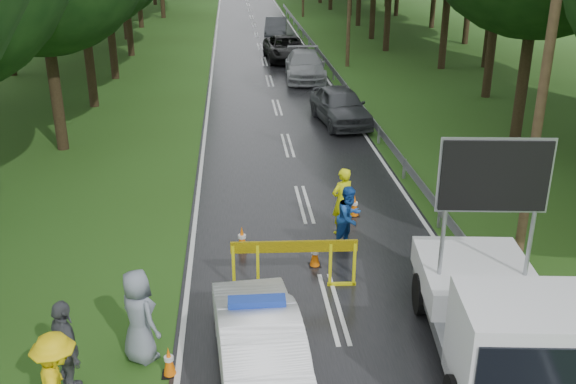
{
  "coord_description": "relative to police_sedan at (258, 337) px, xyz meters",
  "views": [
    {
      "loc": [
        -2.11,
        -12.36,
        7.92
      ],
      "look_at": [
        -0.69,
        3.88,
        1.3
      ],
      "focal_mm": 40.0,
      "sensor_mm": 36.0,
      "label": 1
    }
  ],
  "objects": [
    {
      "name": "barrier",
      "position": [
        1.0,
        3.03,
        0.21
      ],
      "size": [
        2.98,
        0.2,
        1.23
      ],
      "rotation": [
        0.0,
        0.0,
        -0.04
      ],
      "color": "#D4CF0B",
      "rests_on": "ground"
    },
    {
      "name": "queue_car_fourth",
      "position": [
        3.32,
        42.52,
        0.07
      ],
      "size": [
        2.17,
        4.95,
        1.58
      ],
      "primitive_type": "imported",
      "rotation": [
        0.0,
        0.0,
        -0.11
      ],
      "color": "#44454C",
      "rests_on": "ground"
    },
    {
      "name": "utility_pole_near",
      "position": [
        7.0,
        4.03,
        4.34
      ],
      "size": [
        1.4,
        0.24,
        10.0
      ],
      "color": "#402D1D",
      "rests_on": "ground"
    },
    {
      "name": "cone_center",
      "position": [
        1.62,
        4.03,
        -0.4
      ],
      "size": [
        0.31,
        0.31,
        0.66
      ],
      "color": "black",
      "rests_on": "ground"
    },
    {
      "name": "cone_left_mid",
      "position": [
        -0.2,
        5.03,
        -0.37
      ],
      "size": [
        0.34,
        0.34,
        0.72
      ],
      "color": "black",
      "rests_on": "ground"
    },
    {
      "name": "police_sedan",
      "position": [
        0.0,
        0.0,
        0.0
      ],
      "size": [
        1.87,
        4.48,
        1.58
      ],
      "rotation": [
        0.0,
        0.0,
        3.22
      ],
      "color": "white",
      "rests_on": "ground"
    },
    {
      "name": "queue_car_first",
      "position": [
        4.4,
        17.06,
        0.09
      ],
      "size": [
        2.5,
        4.96,
        1.62
      ],
      "primitive_type": "imported",
      "rotation": [
        0.0,
        0.0,
        0.13
      ],
      "color": "#393B40",
      "rests_on": "ground"
    },
    {
      "name": "queue_car_second",
      "position": [
        3.88,
        26.43,
        0.07
      ],
      "size": [
        2.53,
        5.58,
        1.58
      ],
      "primitive_type": "imported",
      "rotation": [
        0.0,
        0.0,
        -0.06
      ],
      "color": "#9C9DA3",
      "rests_on": "ground"
    },
    {
      "name": "cone_near_left",
      "position": [
        -1.7,
        -0.04,
        -0.42
      ],
      "size": [
        0.3,
        0.3,
        0.63
      ],
      "color": "black",
      "rests_on": "ground"
    },
    {
      "name": "civilian",
      "position": [
        2.66,
        5.03,
        0.15
      ],
      "size": [
        1.07,
        1.06,
        1.74
      ],
      "primitive_type": "imported",
      "rotation": [
        0.0,
        0.0,
        0.72
      ],
      "color": "#194BA5",
      "rests_on": "ground"
    },
    {
      "name": "cone_far",
      "position": [
        3.2,
        7.03,
        -0.39
      ],
      "size": [
        0.32,
        0.32,
        0.68
      ],
      "color": "black",
      "rests_on": "ground"
    },
    {
      "name": "guardrail",
      "position": [
        5.5,
        31.7,
        -0.18
      ],
      "size": [
        0.12,
        60.06,
        0.7
      ],
      "color": "gray",
      "rests_on": "ground"
    },
    {
      "name": "cone_right",
      "position": [
        5.3,
        3.53,
        -0.35
      ],
      "size": [
        0.36,
        0.36,
        0.77
      ],
      "color": "black",
      "rests_on": "ground"
    },
    {
      "name": "queue_car_third",
      "position": [
        3.3,
        32.43,
        0.07
      ],
      "size": [
        2.93,
        5.81,
        1.58
      ],
      "primitive_type": "imported",
      "rotation": [
        0.0,
        0.0,
        0.06
      ],
      "color": "black",
      "rests_on": "ground"
    },
    {
      "name": "work_truck",
      "position": [
        4.54,
        -0.43,
        0.43
      ],
      "size": [
        2.92,
        5.56,
        4.25
      ],
      "rotation": [
        0.0,
        0.0,
        -0.11
      ],
      "color": "gray",
      "rests_on": "ground"
    },
    {
      "name": "bystander_right",
      "position": [
        -2.29,
        0.53,
        0.26
      ],
      "size": [
        1.11,
        1.13,
        1.97
      ],
      "primitive_type": "imported",
      "rotation": [
        0.0,
        0.0,
        2.32
      ],
      "color": "slate",
      "rests_on": "ground"
    },
    {
      "name": "road",
      "position": [
        1.8,
        32.03,
        -0.71
      ],
      "size": [
        7.0,
        140.0,
        0.02
      ],
      "primitive_type": "cube",
      "color": "black",
      "rests_on": "ground"
    },
    {
      "name": "officer",
      "position": [
        2.62,
        5.9,
        0.25
      ],
      "size": [
        0.85,
        0.75,
        1.95
      ],
      "primitive_type": "imported",
      "rotation": [
        0.0,
        0.0,
        3.63
      ],
      "color": "#DBE00C",
      "rests_on": "ground"
    },
    {
      "name": "ground",
      "position": [
        1.8,
        2.03,
        -0.72
      ],
      "size": [
        160.0,
        160.0,
        0.0
      ],
      "primitive_type": "plane",
      "color": "#264313",
      "rests_on": "ground"
    },
    {
      "name": "bystander_mid",
      "position": [
        -3.44,
        -0.47,
        0.26
      ],
      "size": [
        1.02,
        1.24,
        1.97
      ],
      "primitive_type": "imported",
      "rotation": [
        0.0,
        0.0,
        2.13
      ],
      "color": "#44464C",
      "rests_on": "ground"
    }
  ]
}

